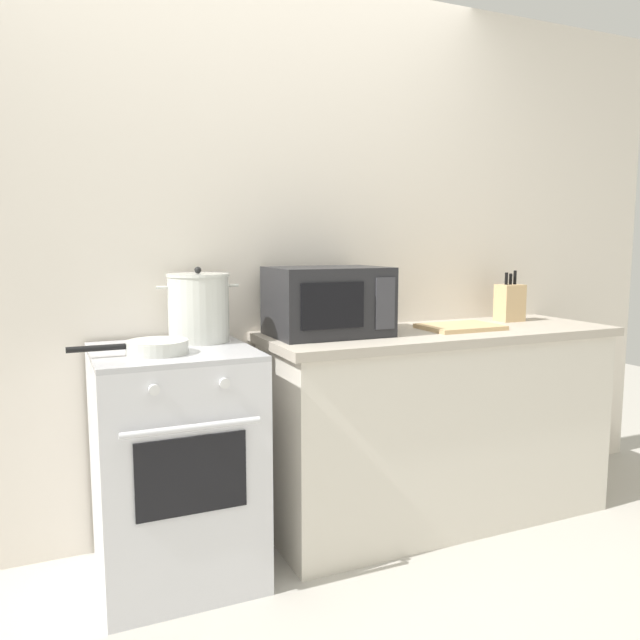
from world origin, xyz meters
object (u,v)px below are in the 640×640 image
(microwave, at_px, (328,301))
(frying_pan, at_px, (155,347))
(stove, at_px, (176,464))
(stock_pot, at_px, (199,308))
(cutting_board, at_px, (460,327))
(knife_block, at_px, (510,302))

(microwave, bearing_deg, frying_pan, -168.29)
(stove, relative_size, frying_pan, 2.16)
(stove, relative_size, stock_pot, 2.72)
(frying_pan, distance_m, microwave, 0.80)
(stock_pot, bearing_deg, stove, -135.32)
(frying_pan, xyz_separation_m, cutting_board, (1.42, 0.08, -0.02))
(cutting_board, xyz_separation_m, knife_block, (0.41, 0.14, 0.09))
(frying_pan, height_order, knife_block, knife_block)
(frying_pan, bearing_deg, microwave, 11.71)
(stove, relative_size, knife_block, 3.52)
(stove, bearing_deg, cutting_board, 0.05)
(stove, height_order, knife_block, knife_block)
(cutting_board, bearing_deg, knife_block, 18.74)
(stove, height_order, microwave, microwave)
(stove, xyz_separation_m, stock_pot, (0.14, 0.14, 0.60))
(stove, bearing_deg, knife_block, 4.58)
(stock_pot, relative_size, microwave, 0.68)
(stock_pot, height_order, microwave, stock_pot)
(knife_block, bearing_deg, microwave, -176.67)
(cutting_board, distance_m, knife_block, 0.44)
(stock_pot, height_order, cutting_board, stock_pot)
(stove, height_order, frying_pan, frying_pan)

